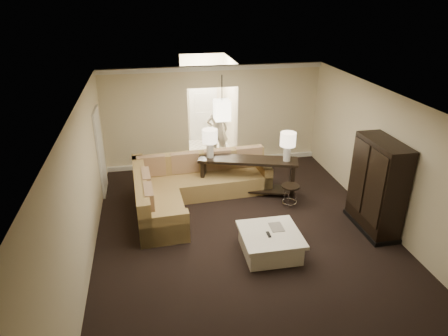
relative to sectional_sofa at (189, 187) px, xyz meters
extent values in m
plane|color=black|center=(0.95, -1.83, -0.39)|extent=(8.00, 8.00, 0.00)
cube|color=beige|center=(0.95, 2.17, 1.01)|extent=(6.00, 0.04, 2.80)
cube|color=beige|center=(-2.05, -1.83, 1.01)|extent=(0.04, 8.00, 2.80)
cube|color=beige|center=(3.95, -1.83, 1.01)|extent=(0.04, 8.00, 2.80)
cube|color=silver|center=(0.95, -1.83, 2.41)|extent=(6.00, 8.00, 0.02)
cube|color=silver|center=(0.95, 2.12, 2.34)|extent=(6.00, 0.10, 0.12)
cube|color=silver|center=(0.95, 2.12, -0.33)|extent=(6.00, 0.10, 0.12)
cube|color=white|center=(-2.02, 0.97, 0.66)|extent=(0.05, 0.90, 2.10)
cube|color=white|center=(0.95, 3.17, -0.39)|extent=(1.40, 2.00, 0.01)
cube|color=beige|center=(0.25, 3.17, 1.01)|extent=(0.04, 2.00, 2.80)
cube|color=beige|center=(1.65, 3.17, 1.01)|extent=(0.04, 2.00, 2.80)
cube|color=beige|center=(0.95, 4.17, 1.01)|extent=(1.40, 0.04, 2.80)
cube|color=white|center=(0.95, 4.14, 0.66)|extent=(0.90, 0.05, 2.10)
cube|color=brown|center=(0.37, 0.37, -0.16)|extent=(3.33, 1.15, 0.46)
cube|color=brown|center=(-0.71, -0.94, -0.16)|extent=(1.06, 1.58, 0.46)
cube|color=brown|center=(0.36, 0.74, 0.32)|extent=(3.29, 0.43, 0.50)
cube|color=brown|center=(-1.10, -0.41, 0.32)|extent=(0.39, 2.64, 0.50)
cube|color=brown|center=(1.91, 0.45, -0.05)|extent=(0.27, 0.99, 0.68)
cube|color=brown|center=(-0.68, -1.60, -0.05)|extent=(0.99, 0.27, 0.68)
cube|color=#956C4F|center=(-0.84, 0.62, 0.34)|extent=(0.69, 0.21, 0.50)
cube|color=#956C4F|center=(-0.02, 0.66, 0.34)|extent=(0.69, 0.21, 0.50)
cube|color=#956C4F|center=(0.80, 0.70, 0.34)|extent=(0.69, 0.21, 0.50)
cube|color=#956C4F|center=(1.62, 0.74, 0.34)|extent=(0.69, 0.21, 0.50)
cube|color=#956C4F|center=(-0.97, -0.29, 0.34)|extent=(0.21, 0.66, 0.50)
cube|color=#956C4F|center=(-0.93, -1.06, 0.34)|extent=(0.21, 0.66, 0.50)
cube|color=white|center=(1.28, -2.30, -0.20)|extent=(1.02, 1.02, 0.38)
cube|color=white|center=(1.28, -2.30, 0.02)|extent=(1.13, 1.13, 0.07)
cube|color=black|center=(1.22, -2.35, 0.07)|extent=(0.06, 0.18, 0.02)
cube|color=#BCB1A4|center=(1.45, -2.13, 0.06)|extent=(0.25, 0.34, 0.01)
cube|color=black|center=(1.45, 0.17, 0.49)|extent=(2.43, 1.24, 0.06)
cube|color=black|center=(0.42, 0.50, 0.04)|extent=(0.23, 0.49, 0.86)
cube|color=black|center=(2.48, -0.15, 0.04)|extent=(0.23, 0.49, 0.86)
cube|color=black|center=(1.45, 0.17, -0.26)|extent=(2.31, 1.15, 0.04)
cube|color=black|center=(3.65, -1.86, 0.59)|extent=(0.54, 1.31, 1.97)
cube|color=black|center=(3.37, -2.19, 0.73)|extent=(0.03, 0.58, 1.50)
cube|color=black|center=(3.37, -1.53, 0.73)|extent=(0.03, 0.58, 1.50)
cube|color=black|center=(3.65, -1.86, -0.35)|extent=(0.58, 1.37, 0.09)
cylinder|color=black|center=(2.27, -0.63, 0.11)|extent=(0.42, 0.42, 0.04)
torus|color=silver|center=(2.27, -0.63, -0.30)|extent=(0.34, 0.34, 0.02)
cylinder|color=silver|center=(2.43, -0.63, -0.15)|extent=(0.02, 0.02, 0.49)
cylinder|color=silver|center=(2.19, -0.48, -0.15)|extent=(0.02, 0.02, 0.49)
cylinder|color=silver|center=(2.18, -0.76, -0.15)|extent=(0.02, 0.02, 0.49)
cylinder|color=silver|center=(0.58, 0.45, 0.71)|extent=(0.17, 0.17, 0.38)
cylinder|color=#FFE4BF|center=(0.58, 0.45, 1.06)|extent=(0.37, 0.37, 0.32)
cylinder|color=silver|center=(2.32, -0.10, 0.71)|extent=(0.17, 0.17, 0.38)
cylinder|color=#FFE4BF|center=(2.32, -0.10, 1.06)|extent=(0.37, 0.37, 0.32)
cylinder|color=black|center=(0.95, 0.87, 2.11)|extent=(0.02, 0.02, 0.60)
cube|color=#FFEFC6|center=(0.95, 0.87, 1.56)|extent=(0.38, 0.38, 0.48)
imported|color=beige|center=(1.12, 2.47, 0.58)|extent=(0.73, 0.51, 1.94)
camera|label=1|loc=(-0.80, -8.34, 4.29)|focal=32.00mm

